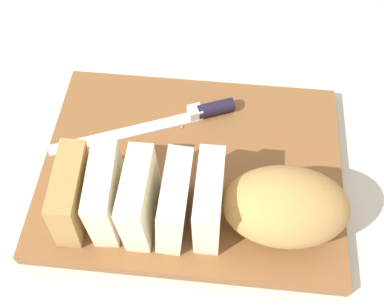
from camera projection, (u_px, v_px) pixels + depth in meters
ground_plane at (192, 172)px, 0.66m from camera, size 3.00×3.00×0.00m
cutting_board at (192, 169)px, 0.65m from camera, size 0.43×0.34×0.02m
bread_loaf at (213, 202)px, 0.56m from camera, size 0.36×0.11×0.10m
bread_knife at (188, 116)px, 0.68m from camera, size 0.27×0.11×0.02m
crumb_near_knife at (242, 204)px, 0.61m from camera, size 0.00×0.00×0.00m
crumb_near_loaf at (182, 127)px, 0.68m from camera, size 0.00×0.00×0.00m
crumb_stray_left at (199, 149)px, 0.65m from camera, size 0.00×0.00×0.00m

